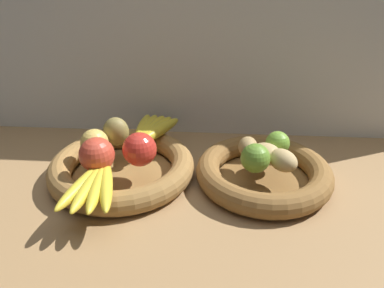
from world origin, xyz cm
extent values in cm
cube|color=#9E774C|center=(0.00, 0.00, -1.50)|extent=(140.00, 90.00, 3.00)
cube|color=silver|center=(0.00, 30.00, 27.50)|extent=(140.00, 3.00, 55.00)
cylinder|color=olive|center=(-17.53, 3.08, 0.50)|extent=(23.83, 23.83, 1.00)
torus|color=olive|center=(-17.53, 3.08, 2.75)|extent=(34.56, 34.56, 5.50)
cylinder|color=brown|center=(16.01, 3.08, 0.50)|extent=(21.34, 21.34, 1.00)
torus|color=brown|center=(16.01, 3.08, 2.75)|extent=(31.53, 31.53, 5.50)
sphere|color=#DBB756|center=(-23.63, 3.47, 8.76)|extent=(6.53, 6.53, 6.53)
sphere|color=red|center=(-12.24, 0.40, 9.34)|extent=(7.69, 7.69, 7.69)
sphere|color=#CC422D|center=(-20.95, -3.10, 9.36)|extent=(7.72, 7.72, 7.72)
ellipsoid|color=olive|center=(-19.91, 8.87, 9.16)|extent=(6.60, 5.87, 7.33)
ellipsoid|color=yellow|center=(-21.80, -10.39, 6.85)|extent=(6.82, 18.82, 2.70)
ellipsoid|color=yellow|center=(-20.25, -10.61, 6.85)|extent=(3.78, 18.82, 2.70)
ellipsoid|color=yellow|center=(-18.69, -10.57, 6.85)|extent=(4.72, 18.88, 2.70)
ellipsoid|color=yellow|center=(-17.15, -10.27, 6.85)|extent=(7.70, 18.72, 2.70)
sphere|color=brown|center=(-19.71, -1.28, 6.85)|extent=(2.43, 2.43, 2.43)
ellipsoid|color=gold|center=(-10.38, 14.42, 6.98)|extent=(11.09, 16.83, 2.97)
ellipsoid|color=gold|center=(-11.40, 14.90, 6.98)|extent=(9.20, 17.45, 2.97)
ellipsoid|color=gold|center=(-12.48, 15.24, 6.98)|extent=(7.16, 17.78, 2.97)
ellipsoid|color=gold|center=(-13.60, 15.45, 6.98)|extent=(5.00, 17.81, 2.97)
ellipsoid|color=gold|center=(-14.73, 15.51, 6.98)|extent=(3.18, 17.62, 2.97)
sphere|color=brown|center=(-14.62, 6.72, 6.98)|extent=(2.67, 2.67, 2.67)
ellipsoid|color=tan|center=(19.39, -0.30, 7.87)|extent=(8.43, 8.82, 4.74)
ellipsoid|color=#A38451|center=(12.20, 6.04, 7.73)|extent=(4.79, 6.26, 4.47)
ellipsoid|color=tan|center=(16.01, 3.08, 7.76)|extent=(8.69, 8.06, 4.53)
sphere|color=olive|center=(13.27, -1.02, 8.73)|extent=(6.46, 6.46, 6.46)
sphere|color=#6B9E33|center=(19.20, 7.18, 8.34)|extent=(5.68, 5.68, 5.68)
camera|label=1|loc=(4.36, -68.28, 47.58)|focal=33.34mm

